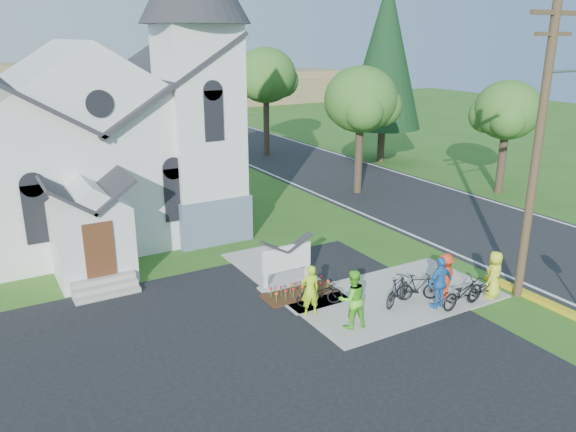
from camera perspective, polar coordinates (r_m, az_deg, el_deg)
ground at (r=18.56m, az=8.14°, el=-9.78°), size 120.00×120.00×0.00m
parking_lot at (r=14.17m, az=-10.68°, el=-19.58°), size 20.00×16.00×0.02m
road at (r=35.50m, az=6.10°, el=3.84°), size 8.00×90.00×0.02m
sidewalk at (r=19.76m, az=10.72°, el=-8.05°), size 7.00×4.00×0.05m
church at (r=25.96m, az=-19.13°, el=9.58°), size 12.35×12.00×13.00m
church_sign at (r=19.91m, az=-0.14°, el=-4.34°), size 2.20×0.40×1.70m
flower_bed at (r=19.61m, az=1.18°, el=-7.89°), size 2.60×1.10×0.07m
utility_pole at (r=19.62m, az=24.21°, el=7.06°), size 3.45×0.28×10.00m
tree_road_near at (r=31.33m, az=7.41°, el=11.59°), size 4.00×4.00×7.05m
tree_road_mid at (r=41.67m, az=-2.27°, el=14.04°), size 4.40×4.40×7.80m
tree_road_far at (r=33.42m, az=21.42°, el=9.93°), size 3.60×3.60×6.30m
conifer at (r=39.91m, az=9.89°, el=15.95°), size 5.20×5.20×12.40m
distant_hills at (r=70.76m, az=-19.07°, el=11.75°), size 61.00×10.00×5.60m
cyclist_0 at (r=17.88m, az=2.26°, el=-7.52°), size 0.68×0.51×1.69m
bike_0 at (r=18.65m, az=3.22°, el=-7.86°), size 1.68×0.95×0.83m
cyclist_1 at (r=17.22m, az=6.53°, el=-8.36°), size 1.00×0.83×1.86m
bike_1 at (r=19.45m, az=13.10°, el=-7.07°), size 1.57×1.00×0.92m
cyclist_2 at (r=18.95m, az=15.18°, el=-6.54°), size 1.05×0.48×1.75m
bike_2 at (r=19.38m, az=17.34°, el=-7.44°), size 1.92×0.81×0.98m
cyclist_3 at (r=19.63m, az=15.64°, el=-5.93°), size 1.17×0.89×1.61m
bike_3 at (r=19.02m, az=11.08°, el=-7.43°), size 1.65×1.06×0.96m
cyclist_4 at (r=20.26m, az=20.22°, el=-5.59°), size 0.94×0.78×1.64m
bike_4 at (r=20.11m, az=19.28°, el=-6.96°), size 1.54×0.55×0.81m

